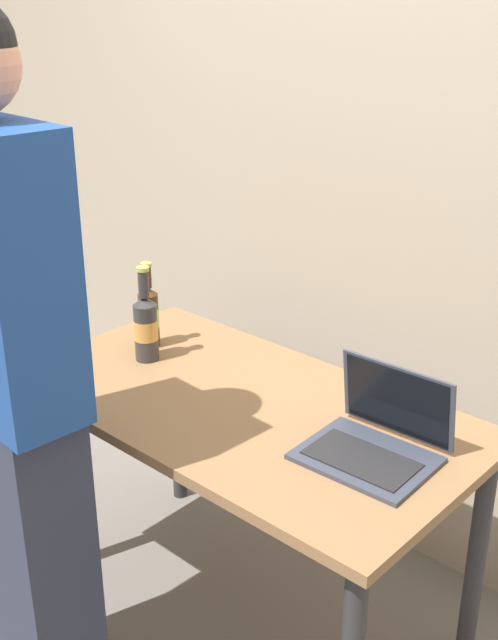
{
  "coord_description": "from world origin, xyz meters",
  "views": [
    {
      "loc": [
        1.3,
        -1.4,
        1.78
      ],
      "look_at": [
        0.03,
        0.0,
        0.99
      ],
      "focal_mm": 44.45,
      "sensor_mm": 36.0,
      "label": 1
    }
  ],
  "objects_px": {
    "laptop": "(377,437)",
    "person_figure": "(11,393)",
    "beer_bottle_brown": "(149,314)",
    "beer_bottle_dark": "(146,325)"
  },
  "relations": [
    {
      "from": "laptop",
      "to": "person_figure",
      "type": "bearing_deg",
      "value": -135.14
    },
    {
      "from": "beer_bottle_brown",
      "to": "person_figure",
      "type": "xyz_separation_m",
      "value": [
        0.28,
        -0.65,
        0.08
      ]
    },
    {
      "from": "beer_bottle_dark",
      "to": "laptop",
      "type": "bearing_deg",
      "value": 1.75
    },
    {
      "from": "laptop",
      "to": "beer_bottle_dark",
      "type": "bearing_deg",
      "value": -178.25
    },
    {
      "from": "beer_bottle_brown",
      "to": "beer_bottle_dark",
      "type": "xyz_separation_m",
      "value": [
        0.07,
        -0.07,
        0.0
      ]
    },
    {
      "from": "beer_bottle_brown",
      "to": "beer_bottle_dark",
      "type": "height_order",
      "value": "beer_bottle_dark"
    },
    {
      "from": "laptop",
      "to": "person_figure",
      "type": "relative_size",
      "value": 0.18
    },
    {
      "from": "beer_bottle_brown",
      "to": "person_figure",
      "type": "relative_size",
      "value": 0.15
    },
    {
      "from": "laptop",
      "to": "beer_bottle_dark",
      "type": "height_order",
      "value": "beer_bottle_dark"
    },
    {
      "from": "beer_bottle_dark",
      "to": "person_figure",
      "type": "relative_size",
      "value": 0.17
    }
  ]
}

